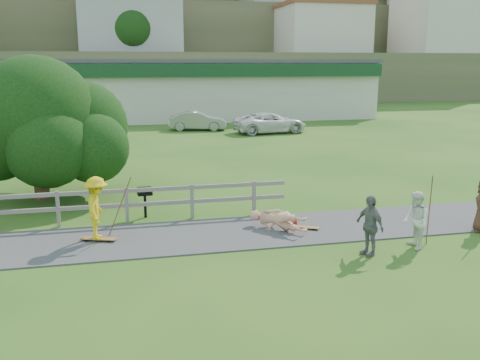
{
  "coord_description": "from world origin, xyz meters",
  "views": [
    {
      "loc": [
        -2.21,
        -12.78,
        4.78
      ],
      "look_at": [
        1.23,
        2.0,
        1.45
      ],
      "focal_mm": 40.0,
      "sensor_mm": 36.0,
      "label": 1
    }
  ],
  "objects_px": {
    "skater_fallen": "(278,220)",
    "car_silver": "(198,121)",
    "spectator_b": "(370,225)",
    "bbq": "(145,203)",
    "car_white": "(270,123)",
    "tree": "(38,142)",
    "spectator_a": "(416,221)",
    "skater_rider": "(97,212)"
  },
  "relations": [
    {
      "from": "skater_rider",
      "to": "skater_fallen",
      "type": "distance_m",
      "value": 5.08
    },
    {
      "from": "skater_rider",
      "to": "bbq",
      "type": "height_order",
      "value": "skater_rider"
    },
    {
      "from": "car_white",
      "to": "tree",
      "type": "distance_m",
      "value": 20.77
    },
    {
      "from": "car_white",
      "to": "skater_rider",
      "type": "bearing_deg",
      "value": 145.11
    },
    {
      "from": "spectator_b",
      "to": "car_silver",
      "type": "bearing_deg",
      "value": 164.16
    },
    {
      "from": "spectator_b",
      "to": "skater_rider",
      "type": "bearing_deg",
      "value": -127.32
    },
    {
      "from": "spectator_a",
      "to": "tree",
      "type": "height_order",
      "value": "tree"
    },
    {
      "from": "spectator_a",
      "to": "car_silver",
      "type": "bearing_deg",
      "value": -167.39
    },
    {
      "from": "skater_rider",
      "to": "car_silver",
      "type": "distance_m",
      "value": 24.85
    },
    {
      "from": "spectator_a",
      "to": "car_white",
      "type": "bearing_deg",
      "value": -178.22
    },
    {
      "from": "skater_fallen",
      "to": "car_silver",
      "type": "bearing_deg",
      "value": 46.6
    },
    {
      "from": "car_silver",
      "to": "bbq",
      "type": "relative_size",
      "value": 4.29
    },
    {
      "from": "bbq",
      "to": "skater_rider",
      "type": "bearing_deg",
      "value": -127.37
    },
    {
      "from": "spectator_a",
      "to": "tree",
      "type": "xyz_separation_m",
      "value": [
        -10.18,
        7.76,
        1.31
      ]
    },
    {
      "from": "spectator_a",
      "to": "spectator_b",
      "type": "relative_size",
      "value": 0.99
    },
    {
      "from": "spectator_b",
      "to": "car_white",
      "type": "bearing_deg",
      "value": 153.13
    },
    {
      "from": "car_silver",
      "to": "bbq",
      "type": "distance_m",
      "value": 22.44
    },
    {
      "from": "skater_rider",
      "to": "spectator_b",
      "type": "bearing_deg",
      "value": -107.77
    },
    {
      "from": "spectator_a",
      "to": "tree",
      "type": "relative_size",
      "value": 0.22
    },
    {
      "from": "spectator_b",
      "to": "car_white",
      "type": "relative_size",
      "value": 0.3
    },
    {
      "from": "spectator_b",
      "to": "car_silver",
      "type": "distance_m",
      "value": 26.57
    },
    {
      "from": "spectator_a",
      "to": "skater_fallen",
      "type": "bearing_deg",
      "value": -117.62
    },
    {
      "from": "skater_rider",
      "to": "tree",
      "type": "distance_m",
      "value": 5.87
    },
    {
      "from": "skater_rider",
      "to": "skater_fallen",
      "type": "height_order",
      "value": "skater_rider"
    },
    {
      "from": "skater_fallen",
      "to": "car_silver",
      "type": "distance_m",
      "value": 24.2
    },
    {
      "from": "car_white",
      "to": "bbq",
      "type": "height_order",
      "value": "car_white"
    },
    {
      "from": "car_silver",
      "to": "tree",
      "type": "relative_size",
      "value": 0.61
    },
    {
      "from": "car_silver",
      "to": "tree",
      "type": "distance_m",
      "value": 20.55
    },
    {
      "from": "skater_fallen",
      "to": "car_white",
      "type": "height_order",
      "value": "car_white"
    },
    {
      "from": "spectator_a",
      "to": "bbq",
      "type": "xyz_separation_m",
      "value": [
        -6.71,
        4.55,
        -0.28
      ]
    },
    {
      "from": "car_silver",
      "to": "tree",
      "type": "xyz_separation_m",
      "value": [
        -8.48,
        -18.66,
        1.39
      ]
    },
    {
      "from": "skater_fallen",
      "to": "tree",
      "type": "relative_size",
      "value": 0.27
    },
    {
      "from": "skater_fallen",
      "to": "bbq",
      "type": "bearing_deg",
      "value": 107.78
    },
    {
      "from": "bbq",
      "to": "spectator_b",
      "type": "bearing_deg",
      "value": -45.77
    },
    {
      "from": "skater_fallen",
      "to": "bbq",
      "type": "relative_size",
      "value": 1.88
    },
    {
      "from": "car_white",
      "to": "tree",
      "type": "bearing_deg",
      "value": 133.09
    },
    {
      "from": "spectator_a",
      "to": "car_silver",
      "type": "height_order",
      "value": "spectator_a"
    },
    {
      "from": "skater_rider",
      "to": "spectator_a",
      "type": "bearing_deg",
      "value": -103.58
    },
    {
      "from": "car_white",
      "to": "skater_fallen",
      "type": "bearing_deg",
      "value": 156.85
    },
    {
      "from": "skater_fallen",
      "to": "car_silver",
      "type": "height_order",
      "value": "car_silver"
    },
    {
      "from": "tree",
      "to": "bbq",
      "type": "distance_m",
      "value": 4.99
    },
    {
      "from": "skater_fallen",
      "to": "bbq",
      "type": "height_order",
      "value": "bbq"
    }
  ]
}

